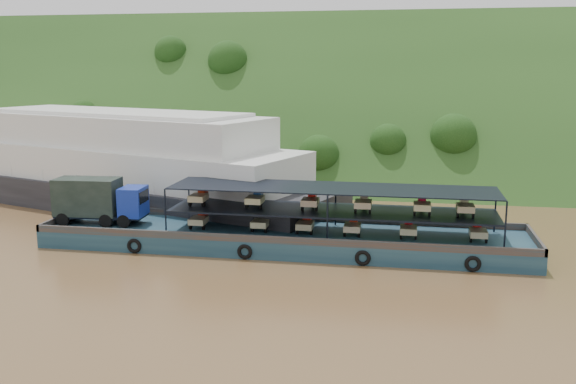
# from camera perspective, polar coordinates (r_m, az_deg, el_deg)

# --- Properties ---
(ground) EXTENTS (160.00, 160.00, 0.00)m
(ground) POSITION_cam_1_polar(r_m,az_deg,el_deg) (48.10, 1.70, -4.50)
(ground) COLOR brown
(ground) RESTS_ON ground
(hillside) EXTENTS (140.00, 39.60, 39.60)m
(hillside) POSITION_cam_1_polar(r_m,az_deg,el_deg) (83.12, 5.51, 2.06)
(hillside) COLOR #1D3A15
(hillside) RESTS_ON ground
(cargo_barge) EXTENTS (35.00, 7.18, 4.66)m
(cargo_barge) POSITION_cam_1_polar(r_m,az_deg,el_deg) (46.80, -1.98, -3.48)
(cargo_barge) COLOR #122D40
(cargo_barge) RESTS_ON ground
(passenger_ferry) EXTENTS (45.15, 24.81, 8.91)m
(passenger_ferry) POSITION_cam_1_polar(r_m,az_deg,el_deg) (62.93, -14.98, 2.41)
(passenger_ferry) COLOR black
(passenger_ferry) RESTS_ON ground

